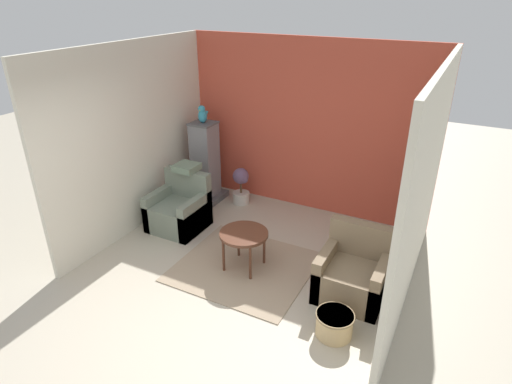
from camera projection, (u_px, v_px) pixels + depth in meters
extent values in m
plane|color=#B2A893|center=(185.00, 331.00, 4.68)|extent=(20.00, 20.00, 0.00)
cube|color=#C64C38|center=(306.00, 127.00, 6.81)|extent=(4.10, 0.06, 2.76)
cube|color=beige|center=(134.00, 139.00, 6.27)|extent=(0.06, 3.39, 2.76)
cube|color=beige|center=(422.00, 195.00, 4.60)|extent=(0.06, 3.39, 2.76)
cube|color=gray|center=(244.00, 267.00, 5.74)|extent=(1.72, 1.58, 0.01)
cylinder|color=#512D1E|center=(244.00, 234.00, 5.52)|extent=(0.64, 0.64, 0.04)
cylinder|color=#512D1E|center=(223.00, 255.00, 5.56)|extent=(0.04, 0.04, 0.50)
cylinder|color=#512D1E|center=(250.00, 263.00, 5.39)|extent=(0.04, 0.04, 0.50)
cylinder|color=#512D1E|center=(238.00, 241.00, 5.87)|extent=(0.04, 0.04, 0.50)
cylinder|color=#512D1E|center=(264.00, 248.00, 5.71)|extent=(0.04, 0.04, 0.50)
cube|color=slate|center=(178.00, 216.00, 6.59)|extent=(0.78, 0.75, 0.43)
cube|color=slate|center=(188.00, 183.00, 6.65)|extent=(0.78, 0.14, 0.43)
cube|color=slate|center=(161.00, 207.00, 6.70)|extent=(0.12, 0.75, 0.58)
cube|color=slate|center=(196.00, 216.00, 6.42)|extent=(0.12, 0.75, 0.58)
cube|color=#7A664C|center=(352.00, 281.00, 5.12)|extent=(0.78, 0.75, 0.43)
cube|color=#7A664C|center=(362.00, 239.00, 5.18)|extent=(0.78, 0.14, 0.43)
cube|color=#7A664C|center=(326.00, 268.00, 5.23)|extent=(0.12, 0.75, 0.58)
cube|color=#7A664C|center=(380.00, 284.00, 4.95)|extent=(0.12, 0.75, 0.58)
cube|color=#555559|center=(207.00, 196.00, 7.60)|extent=(0.58, 0.58, 0.10)
cube|color=gray|center=(205.00, 160.00, 7.31)|extent=(0.38, 0.38, 1.26)
cube|color=#555559|center=(203.00, 123.00, 7.03)|extent=(0.40, 0.40, 0.03)
ellipsoid|color=teal|center=(203.00, 116.00, 6.98)|extent=(0.14, 0.17, 0.22)
sphere|color=teal|center=(202.00, 109.00, 6.91)|extent=(0.12, 0.12, 0.12)
cone|color=gold|center=(200.00, 110.00, 6.87)|extent=(0.05, 0.05, 0.05)
cone|color=teal|center=(205.00, 116.00, 7.05)|extent=(0.07, 0.14, 0.19)
cylinder|color=beige|center=(241.00, 198.00, 7.43)|extent=(0.29, 0.29, 0.19)
cylinder|color=brown|center=(241.00, 187.00, 7.34)|extent=(0.04, 0.04, 0.22)
sphere|color=#664C6B|center=(241.00, 176.00, 7.25)|extent=(0.27, 0.27, 0.27)
sphere|color=#664C6B|center=(238.00, 177.00, 7.32)|extent=(0.16, 0.16, 0.16)
sphere|color=#664C6B|center=(244.00, 179.00, 7.22)|extent=(0.15, 0.15, 0.15)
cylinder|color=tan|center=(334.00, 324.00, 4.57)|extent=(0.39, 0.39, 0.27)
cylinder|color=#957E57|center=(335.00, 315.00, 4.52)|extent=(0.41, 0.41, 0.02)
cube|color=slate|center=(187.00, 167.00, 6.53)|extent=(0.34, 0.34, 0.10)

